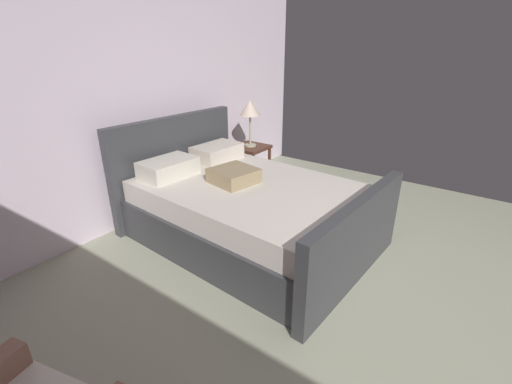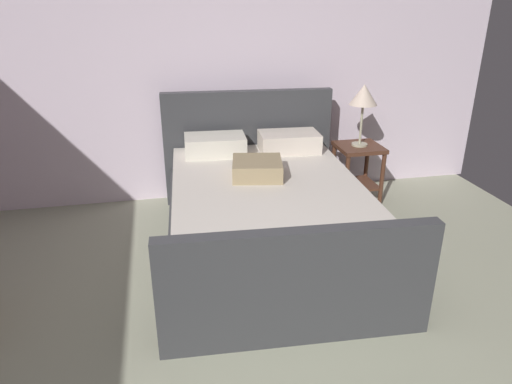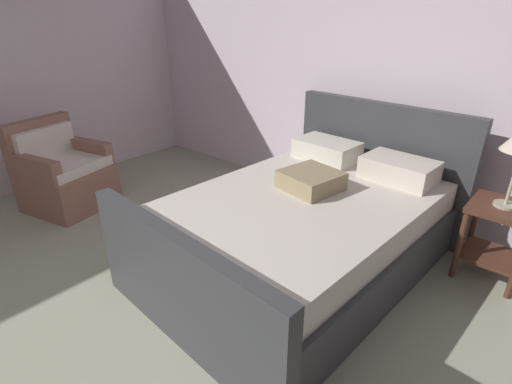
% 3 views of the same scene
% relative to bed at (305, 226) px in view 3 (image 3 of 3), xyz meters
% --- Properties ---
extents(wall_back, '(6.06, 0.12, 2.61)m').
position_rel_bed_xyz_m(wall_back, '(-0.30, 1.34, 0.96)').
color(wall_back, silver).
rests_on(wall_back, ground).
extents(bed, '(1.82, 2.45, 1.15)m').
position_rel_bed_xyz_m(bed, '(0.00, 0.00, 0.00)').
color(bed, '#3A3B3E').
rests_on(bed, ground).
extents(nightstand_right, '(0.44, 0.44, 0.60)m').
position_rel_bed_xyz_m(nightstand_right, '(1.16, 0.81, 0.06)').
color(nightstand_right, '#543020').
rests_on(nightstand_right, ground).
extents(armchair, '(0.88, 0.88, 0.90)m').
position_rel_bed_xyz_m(armchair, '(-2.50, -0.76, 0.00)').
color(armchair, '#936453').
rests_on(armchair, ground).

